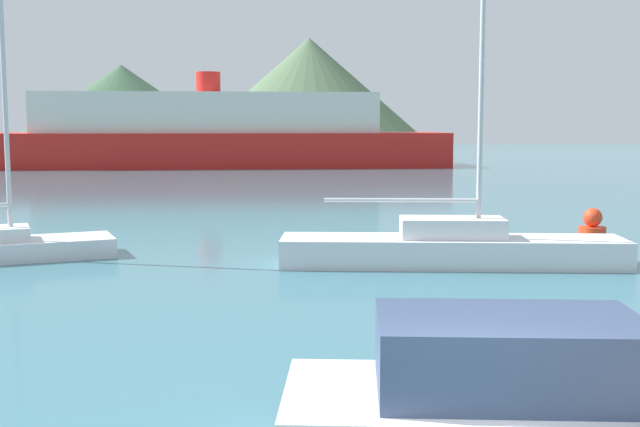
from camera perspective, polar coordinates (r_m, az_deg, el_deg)
motorboat_near at (r=8.93m, az=19.73°, el=-13.34°), size 6.63×2.98×2.10m
sailboat_middle at (r=19.59m, az=9.37°, el=-2.35°), size 8.40×2.95×8.08m
ferry_distant at (r=63.22m, az=-7.90°, el=5.59°), size 37.06×8.36×7.31m
buoy_marker at (r=25.13m, az=18.80°, el=-0.85°), size 0.80×0.80×0.92m
hill_west at (r=114.74m, az=-13.89°, el=7.42°), size 32.89×32.89×11.32m
hill_central at (r=115.13m, az=-0.77°, el=8.60°), size 35.41×35.41×15.32m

